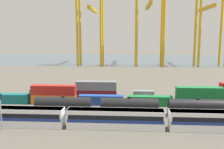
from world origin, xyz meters
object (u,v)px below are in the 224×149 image
at_px(shipping_container_5, 199,102).
at_px(gantry_crane_west, 91,18).
at_px(shipping_container_3, 101,100).
at_px(gantry_crane_east, 210,17).
at_px(gantry_crane_central, 150,16).
at_px(passenger_train, 115,118).
at_px(freight_tank_row, 198,107).
at_px(signal_mast, 0,107).
at_px(shipping_container_12, 192,96).
at_px(shipping_container_0, 8,98).
at_px(shipping_container_11, 143,95).

relative_size(shipping_container_5, gantry_crane_west, 0.25).
distance_m(shipping_container_3, gantry_crane_east, 115.33).
relative_size(shipping_container_3, gantry_crane_central, 0.24).
xyz_separation_m(passenger_train, gantry_crane_central, (15.19, 114.05, 28.75)).
height_order(freight_tank_row, gantry_crane_west, gantry_crane_west).
xyz_separation_m(shipping_container_3, gantry_crane_central, (20.03, 96.52, 29.59)).
bearing_deg(signal_mast, shipping_container_12, 31.82).
bearing_deg(passenger_train, shipping_container_0, 150.39).
bearing_deg(shipping_container_11, shipping_container_12, 0.00).
bearing_deg(gantry_crane_east, shipping_container_5, -107.94).
xyz_separation_m(shipping_container_5, shipping_container_11, (-14.20, 6.87, 0.00)).
height_order(shipping_container_0, shipping_container_5, same).
relative_size(shipping_container_0, shipping_container_12, 2.00).
distance_m(freight_tank_row, shipping_container_11, 19.23).
xyz_separation_m(shipping_container_5, gantry_crane_east, (31.05, 95.92, 29.06)).
bearing_deg(freight_tank_row, gantry_crane_central, 91.89).
bearing_deg(gantry_crane_central, shipping_container_12, -86.31).
distance_m(shipping_container_3, shipping_container_12, 26.71).
bearing_deg(freight_tank_row, gantry_crane_east, 72.16).
xyz_separation_m(gantry_crane_central, gantry_crane_east, (37.03, -0.60, -0.53)).
relative_size(shipping_container_12, gantry_crane_west, 0.12).
relative_size(freight_tank_row, shipping_container_3, 6.35).
distance_m(passenger_train, shipping_container_3, 18.21).
xyz_separation_m(shipping_container_5, gantry_crane_west, (-43.02, 96.42, 28.37)).
bearing_deg(signal_mast, shipping_container_3, 48.74).
bearing_deg(shipping_container_0, passenger_train, -29.61).
relative_size(passenger_train, shipping_container_5, 4.98).
relative_size(shipping_container_3, shipping_container_5, 1.00).
bearing_deg(shipping_container_0, shipping_container_3, 0.00).
relative_size(passenger_train, freight_tank_row, 0.78).
height_order(passenger_train, shipping_container_0, passenger_train).
height_order(freight_tank_row, shipping_container_0, freight_tank_row).
xyz_separation_m(freight_tank_row, shipping_container_0, (-49.50, 8.39, -0.76)).
distance_m(signal_mast, shipping_container_12, 51.21).
xyz_separation_m(shipping_container_3, gantry_crane_west, (-17.00, 96.42, 28.37)).
height_order(shipping_container_11, gantry_crane_east, gantry_crane_east).
distance_m(shipping_container_5, gantry_crane_east, 104.92).
bearing_deg(shipping_container_5, gantry_crane_west, 114.04).
relative_size(shipping_container_11, gantry_crane_east, 0.12).
xyz_separation_m(shipping_container_11, gantry_crane_central, (8.21, 89.65, 29.59)).
height_order(shipping_container_0, shipping_container_3, same).
height_order(passenger_train, shipping_container_11, passenger_train).
xyz_separation_m(gantry_crane_west, gantry_crane_east, (74.07, -0.50, 0.69)).
bearing_deg(gantry_crane_west, freight_tank_row, -68.88).
height_order(shipping_container_12, gantry_crane_central, gantry_crane_central).
bearing_deg(shipping_container_0, gantry_crane_central, 64.50).
bearing_deg(shipping_container_3, gantry_crane_west, 100.00).
xyz_separation_m(gantry_crane_west, gantry_crane_central, (37.03, 0.10, 1.22)).
xyz_separation_m(shipping_container_3, shipping_container_12, (25.81, 6.87, 0.00)).
distance_m(shipping_container_0, shipping_container_3, 26.01).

